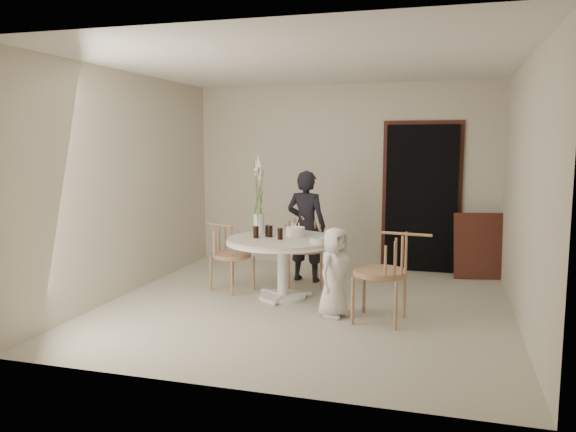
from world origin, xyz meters
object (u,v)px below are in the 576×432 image
(table, at_px, (282,247))
(flower_vase, at_px, (259,203))
(chair_far, at_px, (302,240))
(chair_left, at_px, (226,247))
(birthday_cake, at_px, (295,232))
(boy, at_px, (335,272))
(chair_right, at_px, (393,264))
(girl, at_px, (306,226))

(table, xyz_separation_m, flower_vase, (-0.37, 0.22, 0.49))
(chair_far, bearing_deg, chair_left, -168.14)
(chair_far, relative_size, birthday_cake, 3.91)
(chair_left, height_order, birthday_cake, birthday_cake)
(chair_left, distance_m, boy, 1.72)
(flower_vase, bearing_deg, chair_left, 179.88)
(chair_left, distance_m, flower_vase, 0.73)
(table, bearing_deg, chair_right, -23.01)
(chair_left, xyz_separation_m, birthday_cake, (0.93, -0.05, 0.25))
(table, xyz_separation_m, chair_far, (0.05, 0.76, -0.04))
(chair_left, relative_size, girl, 0.56)
(table, relative_size, birthday_cake, 5.82)
(chair_left, bearing_deg, chair_right, -85.67)
(boy, bearing_deg, table, 78.21)
(girl, distance_m, flower_vase, 0.89)
(girl, height_order, boy, girl)
(table, distance_m, birthday_cake, 0.26)
(girl, relative_size, birthday_cake, 6.50)
(flower_vase, bearing_deg, chair_far, 52.14)
(chair_right, relative_size, flower_vase, 0.98)
(chair_left, bearing_deg, girl, -27.44)
(chair_far, xyz_separation_m, flower_vase, (-0.42, -0.54, 0.53))
(chair_far, distance_m, chair_right, 1.86)
(chair_right, height_order, birthday_cake, chair_right)
(table, height_order, boy, boy)
(chair_left, bearing_deg, boy, -91.05)
(boy, bearing_deg, chair_far, 51.66)
(chair_left, distance_m, girl, 1.13)
(girl, bearing_deg, boy, 123.34)
(chair_far, height_order, chair_left, chair_far)
(table, height_order, girl, girl)
(chair_far, height_order, flower_vase, flower_vase)
(birthday_cake, bearing_deg, chair_far, 95.99)
(boy, xyz_separation_m, flower_vase, (-1.11, 0.74, 0.63))
(birthday_cake, bearing_deg, chair_left, 176.81)
(table, xyz_separation_m, chair_left, (-0.82, 0.22, -0.08))
(table, distance_m, chair_left, 0.85)
(girl, bearing_deg, chair_far, 93.35)
(girl, bearing_deg, chair_right, 139.05)
(table, xyz_separation_m, chair_right, (1.35, -0.57, 0.01))
(boy, bearing_deg, birthday_cake, 65.60)
(table, relative_size, girl, 0.90)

